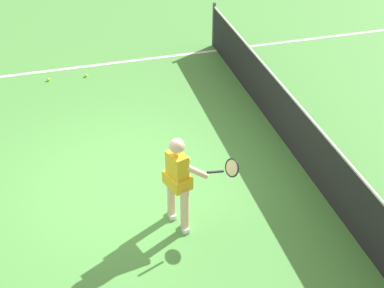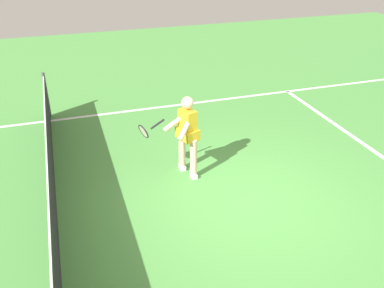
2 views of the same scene
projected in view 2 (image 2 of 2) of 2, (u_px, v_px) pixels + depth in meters
ground_plane at (249, 201)px, 7.30m from camera, size 26.43×26.43×0.00m
sideline_right_marking at (178, 105)px, 11.04m from camera, size 0.10×18.33×0.01m
court_net at (53, 211)px, 6.20m from camera, size 9.58×0.08×1.11m
tennis_player at (186, 133)px, 7.70m from camera, size 0.66×1.09×1.55m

